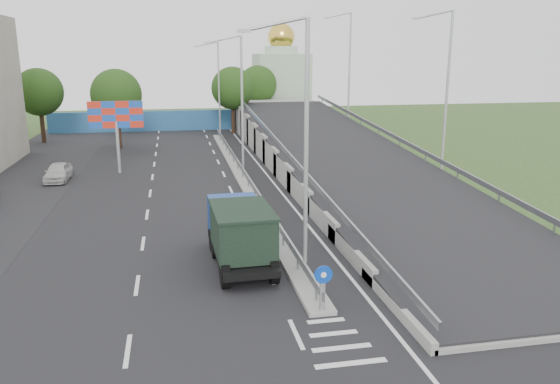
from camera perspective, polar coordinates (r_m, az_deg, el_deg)
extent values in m
plane|color=#2D4C1E|center=(17.76, 6.36, -15.80)|extent=(160.00, 160.00, 0.00)
cube|color=black|center=(35.80, -7.87, -0.30)|extent=(26.00, 90.00, 0.04)
cube|color=gray|center=(39.91, -3.92, 1.44)|extent=(1.00, 44.00, 0.20)
cube|color=gray|center=(42.76, 12.67, 5.05)|extent=(0.10, 50.00, 0.32)
cube|color=gray|center=(39.92, 0.03, 4.77)|extent=(0.10, 50.00, 0.32)
cube|color=gray|center=(39.77, -3.94, 2.36)|extent=(0.08, 44.00, 0.32)
cylinder|color=gray|center=(39.82, -3.93, 2.01)|extent=(0.09, 0.09, 0.60)
cylinder|color=black|center=(19.27, 4.45, -10.57)|extent=(0.20, 0.20, 1.20)
cylinder|color=#0C3FBF|center=(18.90, 4.56, -8.60)|extent=(0.64, 0.05, 0.64)
cylinder|color=white|center=(18.87, 4.59, -8.63)|extent=(0.20, 0.03, 0.20)
cylinder|color=#B2B5B7|center=(21.57, 2.75, 4.40)|extent=(0.18, 0.18, 10.00)
cylinder|color=#B2B5B7|center=(21.04, -0.41, 17.16)|extent=(2.57, 0.12, 0.66)
cube|color=#B2B5B7|center=(20.84, -3.79, 16.47)|extent=(0.50, 0.18, 0.12)
cylinder|color=#B2B5B7|center=(41.12, -3.98, 9.02)|extent=(0.18, 0.18, 10.00)
cylinder|color=#B2B5B7|center=(40.85, -5.83, 15.61)|extent=(2.57, 0.12, 0.66)
cube|color=#B2B5B7|center=(40.74, -7.56, 15.22)|extent=(0.50, 0.18, 0.12)
cylinder|color=#B2B5B7|center=(60.97, -6.39, 10.62)|extent=(0.18, 0.18, 10.00)
cylinder|color=#B2B5B7|center=(60.78, -7.68, 15.05)|extent=(2.57, 0.12, 0.66)
cube|color=#B2B5B7|center=(60.71, -8.84, 14.78)|extent=(0.50, 0.18, 0.12)
cube|color=#265E8E|center=(67.09, -10.43, 7.35)|extent=(30.00, 0.50, 2.40)
cube|color=#B2CCAD|center=(76.22, 0.12, 10.86)|extent=(7.00, 7.00, 9.00)
cylinder|color=#B2CCAD|center=(76.10, 0.12, 14.62)|extent=(4.40, 4.40, 1.00)
sphere|color=gold|center=(76.14, 0.12, 15.90)|extent=(3.60, 3.60, 3.60)
cone|color=gold|center=(76.22, 0.12, 17.40)|extent=(0.30, 0.30, 1.20)
cylinder|color=#B2B5B7|center=(43.39, -16.56, 4.47)|extent=(0.24, 0.24, 4.00)
cube|color=red|center=(43.07, -16.79, 7.75)|extent=(4.00, 0.20, 2.00)
cylinder|color=black|center=(55.31, -16.51, 6.44)|extent=(0.44, 0.44, 4.00)
sphere|color=#1E360E|center=(55.01, -16.75, 9.75)|extent=(4.80, 4.80, 4.80)
cylinder|color=black|center=(63.38, -4.92, 7.88)|extent=(0.44, 0.44, 4.00)
sphere|color=#1E360E|center=(63.12, -4.98, 10.77)|extent=(4.80, 4.80, 4.80)
cylinder|color=black|center=(61.47, -23.59, 6.57)|extent=(0.44, 0.44, 4.00)
sphere|color=#1E360E|center=(61.19, -23.88, 9.53)|extent=(4.80, 4.80, 4.80)
cylinder|color=black|center=(70.81, -2.30, 8.57)|extent=(0.44, 0.44, 4.00)
sphere|color=#1E360E|center=(70.57, -2.33, 11.16)|extent=(4.80, 4.80, 4.80)
cylinder|color=black|center=(25.49, -6.97, -5.00)|extent=(0.37, 1.07, 1.06)
cylinder|color=black|center=(25.74, -2.68, -4.72)|extent=(0.37, 1.07, 1.06)
cylinder|color=black|center=(24.68, -6.76, -5.65)|extent=(0.37, 1.07, 1.06)
cylinder|color=black|center=(24.93, -2.32, -5.35)|extent=(0.37, 1.07, 1.06)
cylinder|color=black|center=(21.54, -5.77, -8.63)|extent=(0.37, 1.07, 1.06)
cylinder|color=black|center=(21.83, -0.68, -8.24)|extent=(0.37, 1.07, 1.06)
cube|color=black|center=(23.66, -4.12, -6.09)|extent=(2.39, 6.05, 0.29)
cube|color=navy|center=(25.49, -4.94, -2.33)|extent=(2.26, 1.61, 1.64)
cube|color=black|center=(26.08, -5.19, -0.96)|extent=(1.84, 0.11, 0.68)
cube|color=black|center=(26.56, -5.14, -3.93)|extent=(2.22, 0.21, 0.48)
cube|color=black|center=(22.77, -3.95, -4.08)|extent=(2.42, 3.74, 1.74)
cube|color=black|center=(22.50, -3.98, -1.86)|extent=(2.52, 3.83, 0.12)
imported|color=#B9BAB5|center=(42.35, -22.18, 1.94)|extent=(1.61, 3.91, 1.33)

